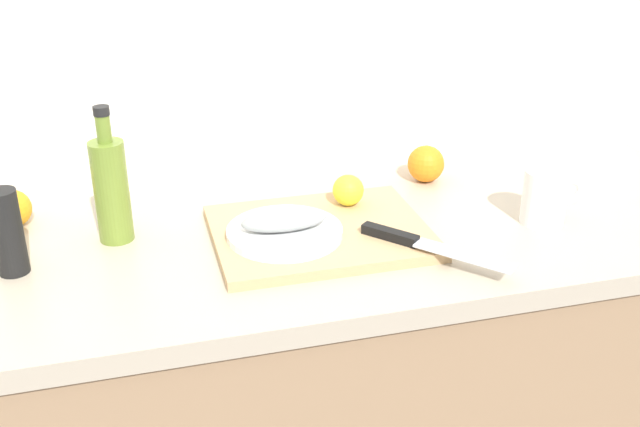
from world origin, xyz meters
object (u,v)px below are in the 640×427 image
at_px(lemon_0, 348,190).
at_px(fish_fillet, 284,220).
at_px(cutting_board, 320,233).
at_px(olive_oil_bottle, 111,188).
at_px(white_plate, 285,232).
at_px(orange_0, 12,209).
at_px(chef_knife, 416,242).
at_px(pepper_mill, 7,232).
at_px(coffee_mug_0, 546,197).

bearing_deg(lemon_0, fish_fillet, -146.00).
xyz_separation_m(cutting_board, lemon_0, (0.08, 0.09, 0.04)).
distance_m(lemon_0, olive_oil_bottle, 0.46).
distance_m(white_plate, fish_fillet, 0.03).
bearing_deg(cutting_board, orange_0, 159.94).
relative_size(fish_fillet, olive_oil_bottle, 0.62).
relative_size(chef_knife, olive_oil_bottle, 0.92).
bearing_deg(orange_0, chef_knife, -24.49).
height_order(chef_knife, orange_0, orange_0).
relative_size(white_plate, pepper_mill, 1.40).
xyz_separation_m(fish_fillet, lemon_0, (0.15, 0.10, -0.00)).
distance_m(chef_knife, pepper_mill, 0.70).
bearing_deg(orange_0, olive_oil_bottle, -29.92).
bearing_deg(fish_fillet, orange_0, 155.78).
bearing_deg(coffee_mug_0, olive_oil_bottle, 169.87).
xyz_separation_m(cutting_board, olive_oil_bottle, (-0.37, 0.09, 0.09)).
xyz_separation_m(white_plate, lemon_0, (0.15, 0.10, 0.02)).
relative_size(fish_fillet, lemon_0, 2.56).
height_order(cutting_board, white_plate, white_plate).
relative_size(chef_knife, pepper_mill, 1.55).
bearing_deg(pepper_mill, lemon_0, 7.02).
distance_m(cutting_board, orange_0, 0.60).
distance_m(chef_knife, orange_0, 0.78).
bearing_deg(lemon_0, white_plate, -146.00).
bearing_deg(chef_knife, lemon_0, 156.24).
bearing_deg(chef_knife, fish_fillet, -156.13).
distance_m(coffee_mug_0, orange_0, 1.03).
distance_m(cutting_board, chef_knife, 0.19).
distance_m(lemon_0, coffee_mug_0, 0.38).
distance_m(fish_fillet, coffee_mug_0, 0.51).
distance_m(olive_oil_bottle, pepper_mill, 0.20).
bearing_deg(cutting_board, lemon_0, 47.07).
xyz_separation_m(cutting_board, chef_knife, (0.15, -0.12, 0.02)).
xyz_separation_m(cutting_board, white_plate, (-0.07, -0.02, 0.02)).
height_order(lemon_0, olive_oil_bottle, olive_oil_bottle).
distance_m(chef_knife, coffee_mug_0, 0.30).
height_order(lemon_0, pepper_mill, pepper_mill).
height_order(cutting_board, pepper_mill, pepper_mill).
xyz_separation_m(cutting_board, pepper_mill, (-0.54, 0.01, 0.07)).
relative_size(cutting_board, chef_knife, 1.68).
xyz_separation_m(chef_knife, orange_0, (-0.71, 0.32, 0.01)).
height_order(white_plate, pepper_mill, pepper_mill).
bearing_deg(white_plate, orange_0, 155.78).
relative_size(coffee_mug_0, pepper_mill, 0.82).
distance_m(cutting_board, pepper_mill, 0.55).
xyz_separation_m(white_plate, olive_oil_bottle, (-0.30, 0.11, 0.08)).
xyz_separation_m(fish_fillet, pepper_mill, (-0.47, 0.03, 0.02)).
height_order(chef_knife, coffee_mug_0, coffee_mug_0).
xyz_separation_m(olive_oil_bottle, coffee_mug_0, (0.81, -0.14, -0.05)).
bearing_deg(pepper_mill, white_plate, -3.21).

